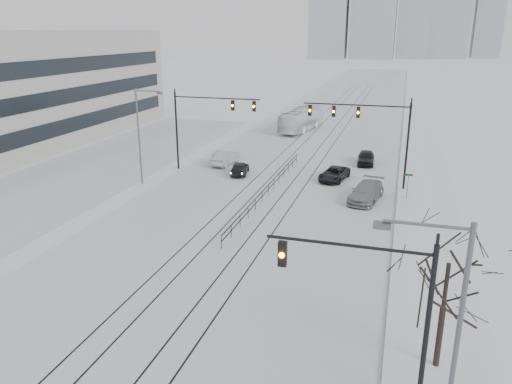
# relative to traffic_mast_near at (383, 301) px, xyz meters

# --- Properties ---
(road) EXTENTS (22.00, 260.00, 0.02)m
(road) POSITION_rel_traffic_mast_near_xyz_m (-10.79, 54.00, -4.55)
(road) COLOR silver
(road) RESTS_ON ground
(sidewalk_east) EXTENTS (5.00, 260.00, 0.16)m
(sidewalk_east) POSITION_rel_traffic_mast_near_xyz_m (2.71, 54.00, -4.48)
(sidewalk_east) COLOR silver
(sidewalk_east) RESTS_ON ground
(curb) EXTENTS (0.10, 260.00, 0.12)m
(curb) POSITION_rel_traffic_mast_near_xyz_m (0.26, 54.00, -4.50)
(curb) COLOR gray
(curb) RESTS_ON ground
(parking_strip) EXTENTS (14.00, 60.00, 0.03)m
(parking_strip) POSITION_rel_traffic_mast_near_xyz_m (-30.79, 29.00, -4.55)
(parking_strip) COLOR silver
(parking_strip) RESTS_ON ground
(tram_rails) EXTENTS (5.30, 180.00, 0.01)m
(tram_rails) POSITION_rel_traffic_mast_near_xyz_m (-10.79, 34.00, -4.54)
(tram_rails) COLOR black
(tram_rails) RESTS_ON ground
(traffic_mast_near) EXTENTS (6.10, 0.37, 7.00)m
(traffic_mast_near) POSITION_rel_traffic_mast_near_xyz_m (0.00, 0.00, 0.00)
(traffic_mast_near) COLOR black
(traffic_mast_near) RESTS_ON ground
(traffic_mast_ne) EXTENTS (9.60, 0.37, 8.00)m
(traffic_mast_ne) POSITION_rel_traffic_mast_near_xyz_m (-2.64, 29.00, 1.20)
(traffic_mast_ne) COLOR black
(traffic_mast_ne) RESTS_ON ground
(traffic_mast_nw) EXTENTS (9.10, 0.37, 8.00)m
(traffic_mast_nw) POSITION_rel_traffic_mast_near_xyz_m (-19.31, 30.00, 1.01)
(traffic_mast_nw) COLOR black
(traffic_mast_nw) RESTS_ON ground
(street_light_east) EXTENTS (2.73, 0.25, 9.00)m
(street_light_east) POSITION_rel_traffic_mast_near_xyz_m (1.91, -3.00, 0.65)
(street_light_east) COLOR #595B60
(street_light_east) RESTS_ON ground
(street_light_west) EXTENTS (2.73, 0.25, 9.00)m
(street_light_west) POSITION_rel_traffic_mast_near_xyz_m (-22.99, 24.00, 0.65)
(street_light_west) COLOR #595B60
(street_light_west) RESTS_ON ground
(bare_tree) EXTENTS (4.40, 4.40, 6.10)m
(bare_tree) POSITION_rel_traffic_mast_near_xyz_m (2.41, 3.00, -0.07)
(bare_tree) COLOR black
(bare_tree) RESTS_ON ground
(median_fence) EXTENTS (0.06, 24.00, 1.00)m
(median_fence) POSITION_rel_traffic_mast_near_xyz_m (-10.79, 24.00, -4.04)
(median_fence) COLOR black
(median_fence) RESTS_ON ground
(street_sign) EXTENTS (0.70, 0.06, 2.40)m
(street_sign) POSITION_rel_traffic_mast_near_xyz_m (1.01, 26.00, -2.96)
(street_sign) COLOR #595B60
(street_sign) RESTS_ON ground
(sedan_sb_inner) EXTENTS (2.17, 4.10, 1.33)m
(sedan_sb_inner) POSITION_rel_traffic_mast_near_xyz_m (-15.34, 29.74, -3.90)
(sedan_sb_inner) COLOR black
(sedan_sb_inner) RESTS_ON ground
(sedan_sb_outer) EXTENTS (1.98, 4.80, 1.55)m
(sedan_sb_outer) POSITION_rel_traffic_mast_near_xyz_m (-18.13, 33.06, -3.79)
(sedan_sb_outer) COLOR #B2B7BA
(sedan_sb_outer) RESTS_ON ground
(sedan_nb_front) EXTENTS (2.93, 4.90, 1.27)m
(sedan_nb_front) POSITION_rel_traffic_mast_near_xyz_m (-5.84, 30.39, -3.93)
(sedan_nb_front) COLOR black
(sedan_nb_front) RESTS_ON ground
(sedan_nb_right) EXTENTS (3.10, 5.70, 1.57)m
(sedan_nb_right) POSITION_rel_traffic_mast_near_xyz_m (-2.36, 24.96, -3.78)
(sedan_nb_right) COLOR gray
(sedan_nb_right) RESTS_ON ground
(sedan_nb_far) EXTENTS (1.95, 4.42, 1.48)m
(sedan_nb_far) POSITION_rel_traffic_mast_near_xyz_m (-3.37, 37.52, -3.82)
(sedan_nb_far) COLOR black
(sedan_nb_far) RESTS_ON ground
(box_truck) EXTENTS (4.61, 11.80, 3.21)m
(box_truck) POSITION_rel_traffic_mast_near_xyz_m (-14.08, 54.72, -2.96)
(box_truck) COLOR white
(box_truck) RESTS_ON ground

